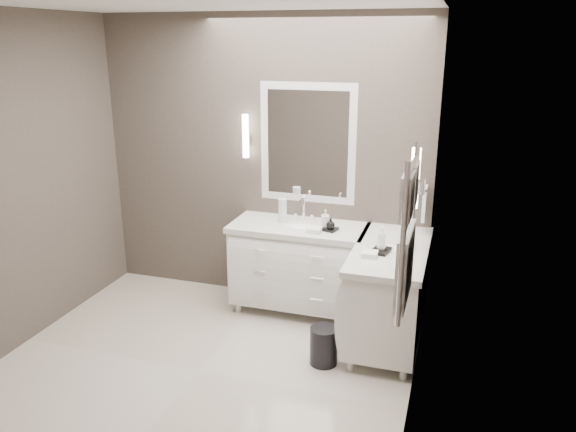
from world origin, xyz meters
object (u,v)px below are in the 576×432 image
(vanity_back, at_px, (299,262))
(waste_bin, at_px, (324,346))
(towel_ladder, at_px, (407,240))
(vanity_right, at_px, (389,289))

(vanity_back, xyz_separation_m, waste_bin, (0.45, -0.82, -0.33))
(vanity_back, bearing_deg, waste_bin, -61.36)
(vanity_back, xyz_separation_m, towel_ladder, (1.10, -1.63, 0.91))
(vanity_back, height_order, waste_bin, vanity_back)
(vanity_back, distance_m, towel_ladder, 2.16)
(vanity_right, distance_m, waste_bin, 0.73)
(vanity_back, xyz_separation_m, vanity_right, (0.88, -0.33, 0.00))
(vanity_back, distance_m, waste_bin, 1.00)
(vanity_right, bearing_deg, vanity_back, 159.62)
(vanity_right, relative_size, waste_bin, 4.01)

